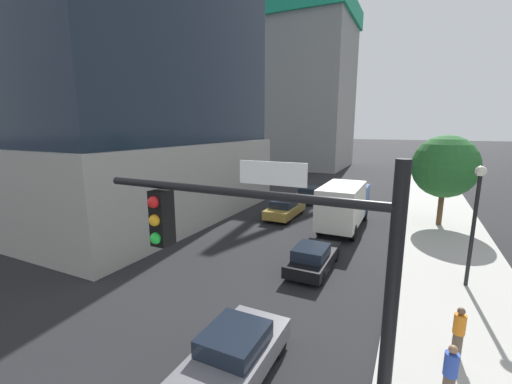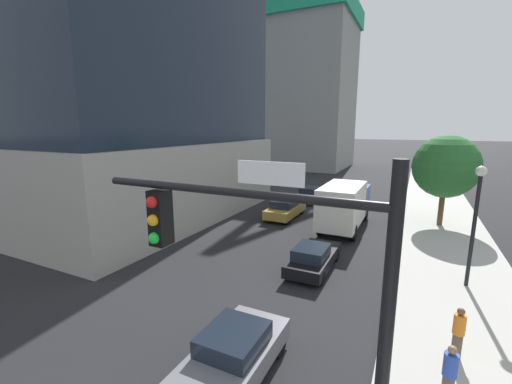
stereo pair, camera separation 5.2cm
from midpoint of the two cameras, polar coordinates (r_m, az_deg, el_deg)
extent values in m
cube|color=#B2AFA8|center=(22.08, 30.29, -8.79)|extent=(5.34, 120.00, 0.15)
cube|color=#9E9B93|center=(31.21, -24.65, 2.66)|extent=(22.01, 20.42, 5.88)
cube|color=gray|center=(60.50, 8.68, 17.27)|extent=(14.63, 15.14, 26.99)
cube|color=#1E9E70|center=(62.91, 9.04, 28.19)|extent=(15.50, 16.05, 3.00)
cube|color=red|center=(55.71, 11.99, 22.64)|extent=(0.90, 0.90, 36.49)
cylinder|color=black|center=(5.83, 21.17, -28.48)|extent=(0.20, 0.20, 6.53)
cylinder|color=black|center=(5.39, -5.07, 0.06)|extent=(5.17, 0.14, 0.14)
cube|color=black|center=(6.39, -16.28, -4.33)|extent=(0.32, 0.36, 1.05)
sphere|color=red|center=(6.17, -17.62, -1.69)|extent=(0.22, 0.22, 0.22)
sphere|color=orange|center=(6.26, -17.44, -4.73)|extent=(0.22, 0.22, 0.22)
sphere|color=green|center=(6.36, -17.26, -7.68)|extent=(0.22, 0.22, 0.22)
cube|color=white|center=(4.98, 2.55, 3.26)|extent=(1.10, 0.04, 0.36)
cylinder|color=black|center=(16.98, 33.50, -5.85)|extent=(0.16, 0.16, 4.94)
sphere|color=silver|center=(16.48, 34.50, 3.02)|extent=(0.44, 0.44, 0.44)
cylinder|color=brown|center=(26.83, 29.41, -2.31)|extent=(0.36, 0.36, 2.58)
sphere|color=#286B2D|center=(26.37, 30.02, 3.88)|extent=(4.37, 4.37, 4.37)
cube|color=#AD8938|center=(26.03, 5.03, -3.15)|extent=(1.90, 4.65, 0.66)
cube|color=#19212D|center=(25.67, 4.87, -1.95)|extent=(1.60, 2.25, 0.56)
cylinder|color=black|center=(27.82, 4.57, -2.80)|extent=(0.22, 0.63, 0.63)
cylinder|color=black|center=(27.28, 7.85, -3.16)|extent=(0.22, 0.63, 0.63)
cylinder|color=black|center=(25.00, 1.92, -4.40)|extent=(0.22, 0.63, 0.63)
cylinder|color=black|center=(24.39, 5.53, -4.84)|extent=(0.22, 0.63, 0.63)
cube|color=slate|center=(10.45, -4.02, -26.86)|extent=(1.91, 4.14, 0.64)
cube|color=#19212D|center=(10.13, -3.95, -24.15)|extent=(1.60, 1.86, 0.53)
cylinder|color=black|center=(11.93, -4.15, -23.01)|extent=(0.22, 0.70, 0.70)
cylinder|color=black|center=(11.33, 4.00, -25.11)|extent=(0.22, 0.70, 0.70)
cube|color=black|center=(17.09, 9.96, -11.38)|extent=(1.78, 4.45, 0.56)
cube|color=#19212D|center=(16.39, 9.49, -10.27)|extent=(1.50, 1.90, 0.55)
cylinder|color=black|center=(18.73, 8.90, -10.04)|extent=(0.22, 0.61, 0.61)
cylinder|color=black|center=(18.37, 13.66, -10.66)|extent=(0.22, 0.61, 0.61)
cylinder|color=black|center=(16.08, 5.64, -13.67)|extent=(0.22, 0.61, 0.61)
cylinder|color=black|center=(15.67, 11.19, -14.54)|extent=(0.22, 0.61, 0.61)
cube|color=#B7B7BC|center=(32.24, 9.29, -0.49)|extent=(1.89, 4.60, 0.56)
cube|color=#19212D|center=(32.00, 9.25, 0.39)|extent=(1.59, 2.20, 0.50)
cylinder|color=black|center=(33.99, 8.70, -0.25)|extent=(0.22, 0.69, 0.69)
cylinder|color=black|center=(33.55, 11.41, -0.50)|extent=(0.22, 0.69, 0.69)
cylinder|color=black|center=(31.07, 6.98, -1.29)|extent=(0.22, 0.69, 0.69)
cylinder|color=black|center=(30.59, 9.93, -1.58)|extent=(0.22, 0.69, 0.69)
cube|color=#1E4799|center=(26.40, 16.24, -1.01)|extent=(2.41, 2.09, 2.06)
cube|color=silver|center=(22.69, 14.62, -2.15)|extent=(2.41, 5.21, 2.64)
cylinder|color=black|center=(26.84, 13.88, -3.17)|extent=(0.30, 1.05, 1.05)
cylinder|color=black|center=(26.51, 18.36, -3.60)|extent=(0.30, 1.05, 1.05)
cylinder|color=black|center=(22.05, 11.05, -6.20)|extent=(0.30, 1.05, 1.05)
cylinder|color=black|center=(21.65, 16.51, -6.80)|extent=(0.30, 1.05, 1.05)
cylinder|color=brown|center=(12.54, 31.49, -21.83)|extent=(0.28, 0.28, 0.81)
cylinder|color=orange|center=(12.18, 31.85, -18.96)|extent=(0.34, 0.34, 0.63)
sphere|color=brown|center=(11.99, 32.07, -17.20)|extent=(0.22, 0.22, 0.22)
cylinder|color=#2D4CB2|center=(10.42, 30.75, -24.40)|extent=(0.34, 0.34, 0.62)
sphere|color=#997051|center=(10.19, 31.00, -22.47)|extent=(0.22, 0.22, 0.22)
camera|label=1|loc=(0.03, -90.10, -0.02)|focal=22.95mm
camera|label=2|loc=(0.03, 89.90, 0.02)|focal=22.95mm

